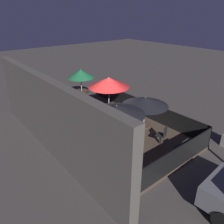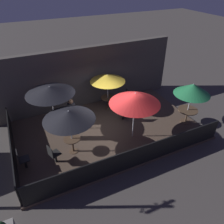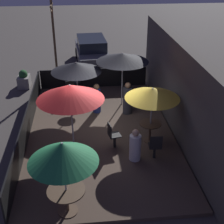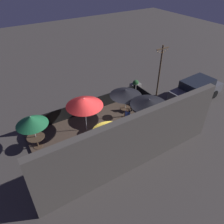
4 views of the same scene
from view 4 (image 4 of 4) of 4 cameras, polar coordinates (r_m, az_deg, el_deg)
ground_plane at (r=13.78m, az=-1.63°, el=-5.90°), size 60.00×60.00×0.00m
patio_deck at (r=13.74m, az=-1.63°, el=-5.72°), size 8.76×5.40×0.12m
building_wall at (r=10.87m, az=6.26°, el=-7.84°), size 10.36×0.36×3.40m
fence_front at (r=15.30m, az=-6.79°, el=1.41°), size 8.56×0.05×0.95m
fence_side_left at (r=15.59m, az=12.14°, el=1.52°), size 0.05×5.20×0.95m
patio_umbrella_0 at (r=14.02m, az=3.61°, el=5.08°), size 2.08×2.08×2.10m
patio_umbrella_1 at (r=12.39m, az=-20.35°, el=-2.08°), size 1.73×1.73×2.16m
patio_umbrella_2 at (r=11.04m, az=-0.65°, el=-4.64°), size 1.87×1.87×2.07m
patio_umbrella_3 at (r=12.80m, az=9.71°, el=2.60°), size 2.21×2.21×2.33m
patio_umbrella_4 at (r=12.86m, az=-7.26°, el=2.61°), size 2.22×2.22×2.33m
dining_table_0 at (r=14.74m, az=3.42°, el=0.61°), size 0.71×0.71×0.74m
dining_table_1 at (r=13.18m, az=-19.19°, el=-6.58°), size 0.99×0.99×0.73m
dining_table_2 at (r=11.93m, az=-0.60°, el=-9.47°), size 0.76×0.76×0.72m
patio_chair_0 at (r=15.93m, az=9.25°, el=2.80°), size 0.42×0.42×0.91m
patio_chair_1 at (r=11.66m, az=-5.45°, el=-11.45°), size 0.42×0.42×0.93m
patio_chair_2 at (r=12.73m, az=-5.00°, el=-6.38°), size 0.48×0.48×0.95m
patio_chair_3 at (r=15.44m, az=5.44°, el=1.92°), size 0.51×0.51×0.90m
patron_0 at (r=13.14m, az=6.43°, el=-4.34°), size 0.54×0.54×1.38m
patron_1 at (r=12.10m, az=-6.68°, el=-9.47°), size 0.50×0.50×1.13m
patron_2 at (r=14.06m, az=4.07°, el=-1.33°), size 0.47×0.47×1.27m
planter_box at (r=18.29m, az=6.16°, el=6.86°), size 0.82×0.58×0.90m
light_post at (r=16.93m, az=12.41°, el=10.89°), size 1.10×0.12×4.09m
parked_car_0 at (r=17.94m, az=21.14°, el=5.57°), size 4.56×2.00×1.62m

